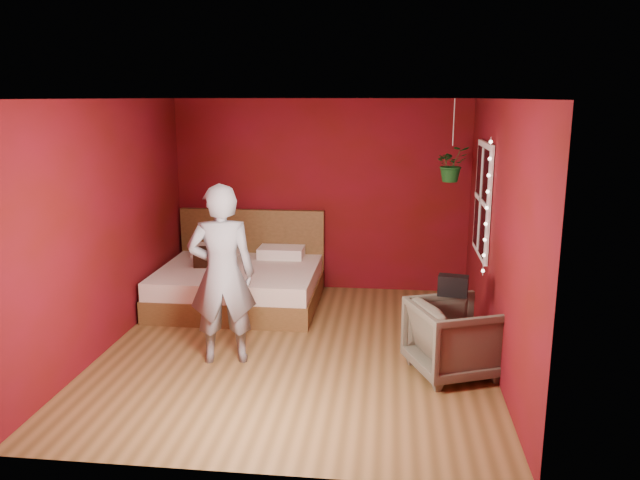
# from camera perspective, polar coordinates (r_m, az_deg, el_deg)

# --- Properties ---
(floor) EXTENTS (4.50, 4.50, 0.00)m
(floor) POSITION_cam_1_polar(r_m,az_deg,el_deg) (6.72, -2.14, -9.97)
(floor) COLOR olive
(floor) RESTS_ON ground
(room_walls) EXTENTS (4.04, 4.54, 2.62)m
(room_walls) POSITION_cam_1_polar(r_m,az_deg,el_deg) (6.26, -2.27, 4.33)
(room_walls) COLOR maroon
(room_walls) RESTS_ON ground
(window) EXTENTS (0.05, 0.97, 1.27)m
(window) POSITION_cam_1_polar(r_m,az_deg,el_deg) (7.18, 14.61, 3.58)
(window) COLOR white
(window) RESTS_ON room_walls
(fairy_lights) EXTENTS (0.04, 0.04, 1.45)m
(fairy_lights) POSITION_cam_1_polar(r_m,az_deg,el_deg) (6.66, 15.00, 2.86)
(fairy_lights) COLOR silver
(fairy_lights) RESTS_ON room_walls
(bed) EXTENTS (2.01, 1.71, 1.10)m
(bed) POSITION_cam_1_polar(r_m,az_deg,el_deg) (8.14, -7.26, -3.79)
(bed) COLOR brown
(bed) RESTS_ON ground
(person) EXTENTS (0.74, 0.57, 1.81)m
(person) POSITION_cam_1_polar(r_m,az_deg,el_deg) (6.24, -8.95, -3.13)
(person) COLOR slate
(person) RESTS_ON ground
(armchair) EXTENTS (1.03, 1.01, 0.72)m
(armchair) POSITION_cam_1_polar(r_m,az_deg,el_deg) (6.18, 12.25, -8.76)
(armchair) COLOR #5A5947
(armchair) RESTS_ON ground
(handbag) EXTENTS (0.31, 0.19, 0.20)m
(handbag) POSITION_cam_1_polar(r_m,az_deg,el_deg) (6.21, 12.07, -4.10)
(handbag) COLOR black
(handbag) RESTS_ON armchair
(throw_pillow) EXTENTS (0.55, 0.55, 0.17)m
(throw_pillow) POSITION_cam_1_polar(r_m,az_deg,el_deg) (8.22, -9.54, -1.52)
(throw_pillow) COLOR #321C10
(throw_pillow) RESTS_ON bed
(hanging_plant) EXTENTS (0.46, 0.42, 0.97)m
(hanging_plant) POSITION_cam_1_polar(r_m,az_deg,el_deg) (7.61, 11.96, 6.82)
(hanging_plant) COLOR silver
(hanging_plant) RESTS_ON room_walls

